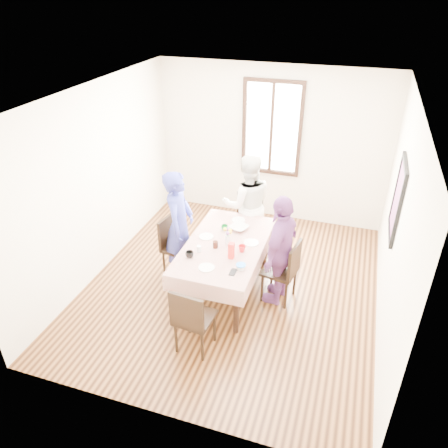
% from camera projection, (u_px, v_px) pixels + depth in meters
% --- Properties ---
extents(ground, '(4.50, 4.50, 0.00)m').
position_uv_depth(ground, '(232.00, 285.00, 6.22)').
color(ground, black).
rests_on(ground, ground).
extents(back_wall, '(4.00, 0.00, 4.00)m').
position_uv_depth(back_wall, '(271.00, 145.00, 7.40)').
color(back_wall, '#F1E4C7').
rests_on(back_wall, ground).
extents(right_wall, '(0.00, 4.50, 4.50)m').
position_uv_depth(right_wall, '(397.00, 226.00, 5.01)').
color(right_wall, '#F1E4C7').
rests_on(right_wall, ground).
extents(window_frame, '(1.02, 0.06, 1.62)m').
position_uv_depth(window_frame, '(272.00, 128.00, 7.23)').
color(window_frame, black).
rests_on(window_frame, back_wall).
extents(window_pane, '(0.90, 0.02, 1.50)m').
position_uv_depth(window_pane, '(272.00, 128.00, 7.24)').
color(window_pane, white).
rests_on(window_pane, back_wall).
extents(art_poster, '(0.04, 0.76, 0.96)m').
position_uv_depth(art_poster, '(398.00, 199.00, 5.16)').
color(art_poster, red).
rests_on(art_poster, right_wall).
extents(dining_table, '(0.90, 1.66, 0.75)m').
position_uv_depth(dining_table, '(225.00, 267.00, 5.95)').
color(dining_table, black).
rests_on(dining_table, ground).
extents(tablecloth, '(1.02, 1.78, 0.01)m').
position_uv_depth(tablecloth, '(225.00, 244.00, 5.76)').
color(tablecloth, '#5F0B00').
rests_on(tablecloth, dining_table).
extents(chair_left, '(0.48, 0.48, 0.91)m').
position_uv_depth(chair_left, '(179.00, 248.00, 6.24)').
color(chair_left, black).
rests_on(chair_left, ground).
extents(chair_right, '(0.49, 0.49, 0.91)m').
position_uv_depth(chair_right, '(280.00, 271.00, 5.76)').
color(chair_right, black).
rests_on(chair_right, ground).
extents(chair_far, '(0.44, 0.44, 0.91)m').
position_uv_depth(chair_far, '(247.00, 223.00, 6.85)').
color(chair_far, black).
rests_on(chair_far, ground).
extents(chair_near, '(0.46, 0.46, 0.91)m').
position_uv_depth(chair_near, '(195.00, 317.00, 4.97)').
color(chair_near, black).
rests_on(chair_near, ground).
extents(person_left, '(0.46, 0.64, 1.65)m').
position_uv_depth(person_left, '(179.00, 226.00, 6.05)').
color(person_left, navy).
rests_on(person_left, ground).
extents(person_far, '(0.96, 0.87, 1.63)m').
position_uv_depth(person_far, '(247.00, 204.00, 6.66)').
color(person_far, white).
rests_on(person_far, ground).
extents(person_right, '(0.54, 0.97, 1.57)m').
position_uv_depth(person_right, '(280.00, 250.00, 5.60)').
color(person_right, '#73397A').
rests_on(person_right, ground).
extents(mug_black, '(0.11, 0.11, 0.08)m').
position_uv_depth(mug_black, '(189.00, 255.00, 5.47)').
color(mug_black, black).
rests_on(mug_black, tablecloth).
extents(mug_flag, '(0.14, 0.14, 0.09)m').
position_uv_depth(mug_flag, '(242.00, 249.00, 5.58)').
color(mug_flag, red).
rests_on(mug_flag, tablecloth).
extents(mug_green, '(0.10, 0.10, 0.07)m').
position_uv_depth(mug_green, '(225.00, 228.00, 6.06)').
color(mug_green, '#0C7226').
rests_on(mug_green, tablecloth).
extents(serving_bowl, '(0.32, 0.32, 0.06)m').
position_uv_depth(serving_bowl, '(239.00, 228.00, 6.07)').
color(serving_bowl, white).
rests_on(serving_bowl, tablecloth).
extents(juice_carton, '(0.07, 0.07, 0.22)m').
position_uv_depth(juice_carton, '(231.00, 251.00, 5.42)').
color(juice_carton, red).
rests_on(juice_carton, tablecloth).
extents(butter_tub, '(0.10, 0.10, 0.05)m').
position_uv_depth(butter_tub, '(241.00, 267.00, 5.26)').
color(butter_tub, white).
rests_on(butter_tub, tablecloth).
extents(jam_jar, '(0.07, 0.07, 0.09)m').
position_uv_depth(jam_jar, '(215.00, 245.00, 5.66)').
color(jam_jar, black).
rests_on(jam_jar, tablecloth).
extents(drinking_glass, '(0.06, 0.06, 0.09)m').
position_uv_depth(drinking_glass, '(199.00, 249.00, 5.58)').
color(drinking_glass, silver).
rests_on(drinking_glass, tablecloth).
extents(smartphone, '(0.07, 0.15, 0.01)m').
position_uv_depth(smartphone, '(233.00, 272.00, 5.21)').
color(smartphone, black).
rests_on(smartphone, tablecloth).
extents(flower_vase, '(0.06, 0.06, 0.13)m').
position_uv_depth(flower_vase, '(228.00, 240.00, 5.73)').
color(flower_vase, silver).
rests_on(flower_vase, tablecloth).
extents(plate_left, '(0.20, 0.20, 0.01)m').
position_uv_depth(plate_left, '(206.00, 236.00, 5.91)').
color(plate_left, white).
rests_on(plate_left, tablecloth).
extents(plate_right, '(0.20, 0.20, 0.01)m').
position_uv_depth(plate_right, '(251.00, 243.00, 5.78)').
color(plate_right, white).
rests_on(plate_right, tablecloth).
extents(plate_far, '(0.20, 0.20, 0.01)m').
position_uv_depth(plate_far, '(238.00, 220.00, 6.31)').
color(plate_far, white).
rests_on(plate_far, tablecloth).
extents(plate_near, '(0.20, 0.20, 0.01)m').
position_uv_depth(plate_near, '(206.00, 268.00, 5.29)').
color(plate_near, white).
rests_on(plate_near, tablecloth).
extents(butter_lid, '(0.12, 0.12, 0.01)m').
position_uv_depth(butter_lid, '(241.00, 265.00, 5.25)').
color(butter_lid, blue).
rests_on(butter_lid, butter_tub).
extents(flower_bunch, '(0.09, 0.09, 0.10)m').
position_uv_depth(flower_bunch, '(228.00, 233.00, 5.68)').
color(flower_bunch, yellow).
rests_on(flower_bunch, flower_vase).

